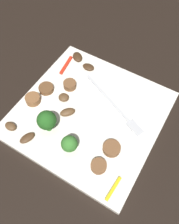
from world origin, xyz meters
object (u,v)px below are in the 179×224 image
(mushroom_2, at_px, (67,112))
(plate, at_px, (90,114))
(sausage_slice_0, at_px, (70,85))
(mushroom_3, at_px, (63,98))
(broccoli_floret_0, at_px, (69,144))
(sausage_slice_3, at_px, (99,166))
(mushroom_1, at_px, (77,57))
(mushroom_4, at_px, (11,126))
(sausage_slice_1, at_px, (33,99))
(broccoli_floret_1, at_px, (47,121))
(sausage_slice_2, at_px, (46,89))
(pepper_strip_2, at_px, (113,189))
(mushroom_0, at_px, (27,138))
(sausage_slice_4, at_px, (112,148))
(mushroom_5, at_px, (88,67))
(fork, at_px, (116,107))
(pepper_strip_1, at_px, (66,65))

(mushroom_2, bearing_deg, plate, 36.69)
(sausage_slice_0, xyz_separation_m, mushroom_3, (0.01, -0.04, -0.00))
(broccoli_floret_0, distance_m, sausage_slice_3, 0.07)
(mushroom_1, height_order, mushroom_4, mushroom_4)
(sausage_slice_1, bearing_deg, broccoli_floret_1, -28.01)
(sausage_slice_1, relative_size, sausage_slice_2, 0.96)
(mushroom_4, bearing_deg, sausage_slice_2, 87.84)
(pepper_strip_2, bearing_deg, sausage_slice_0, 141.89)
(plate, bearing_deg, mushroom_0, -121.85)
(sausage_slice_4, bearing_deg, mushroom_3, 161.26)
(sausage_slice_4, height_order, mushroom_4, same)
(sausage_slice_0, height_order, mushroom_4, sausage_slice_0)
(broccoli_floret_0, height_order, mushroom_5, broccoli_floret_0)
(sausage_slice_1, relative_size, mushroom_1, 0.98)
(broccoli_floret_1, distance_m, sausage_slice_4, 0.13)
(mushroom_3, distance_m, mushroom_4, 0.12)
(plate, height_order, sausage_slice_4, sausage_slice_4)
(plate, bearing_deg, pepper_strip_2, -44.22)
(sausage_slice_1, relative_size, mushroom_3, 1.39)
(mushroom_5, distance_m, pepper_strip_2, 0.28)
(fork, xyz_separation_m, mushroom_3, (-0.11, -0.04, 0.00))
(plate, distance_m, mushroom_1, 0.15)
(plate, xyz_separation_m, broccoli_floret_1, (-0.05, -0.07, 0.04))
(broccoli_floret_1, relative_size, mushroom_3, 2.31)
(mushroom_5, bearing_deg, pepper_strip_1, -156.99)
(broccoli_floret_1, height_order, sausage_slice_0, broccoli_floret_1)
(sausage_slice_4, distance_m, mushroom_4, 0.20)
(plate, height_order, broccoli_floret_0, broccoli_floret_0)
(sausage_slice_2, distance_m, sausage_slice_3, 0.20)
(sausage_slice_4, xyz_separation_m, pepper_strip_2, (0.04, -0.06, -0.00))
(sausage_slice_2, xyz_separation_m, pepper_strip_1, (-0.00, 0.08, -0.00))
(mushroom_1, bearing_deg, broccoli_floret_0, -60.54)
(broccoli_floret_1, distance_m, pepper_strip_2, 0.17)
(broccoli_floret_1, distance_m, sausage_slice_0, 0.11)
(fork, xyz_separation_m, sausage_slice_0, (-0.11, -0.00, 0.01))
(sausage_slice_4, distance_m, mushroom_2, 0.12)
(broccoli_floret_0, height_order, sausage_slice_0, broccoli_floret_0)
(pepper_strip_2, bearing_deg, sausage_slice_1, 162.27)
(mushroom_2, bearing_deg, sausage_slice_3, -30.36)
(pepper_strip_1, bearing_deg, mushroom_2, -54.56)
(fork, bearing_deg, sausage_slice_2, -142.06)
(broccoli_floret_0, bearing_deg, mushroom_3, 130.86)
(sausage_slice_2, xyz_separation_m, mushroom_5, (0.05, 0.10, -0.00))
(mushroom_5, bearing_deg, mushroom_1, 160.38)
(broccoli_floret_0, distance_m, mushroom_0, 0.09)
(sausage_slice_4, distance_m, pepper_strip_1, 0.23)
(fork, distance_m, pepper_strip_1, 0.16)
(sausage_slice_4, xyz_separation_m, mushroom_5, (-0.14, 0.15, -0.00))
(fork, xyz_separation_m, mushroom_2, (-0.08, -0.06, 0.00))
(sausage_slice_0, bearing_deg, sausage_slice_4, -29.31)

